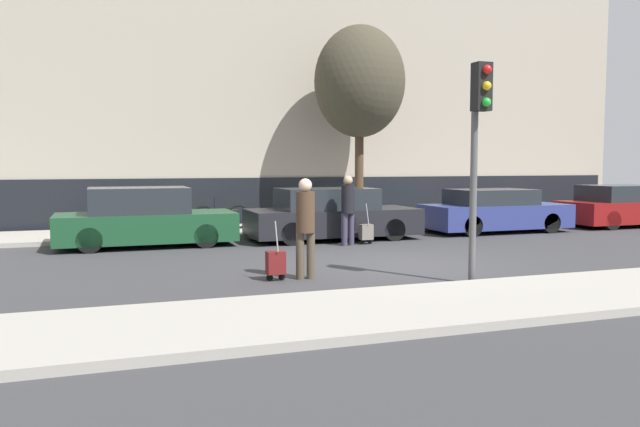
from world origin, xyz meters
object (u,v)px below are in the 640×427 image
at_px(parked_car_0, 144,219).
at_px(parked_car_3, 622,207).
at_px(pedestrian_right, 348,206).
at_px(traffic_light, 478,128).
at_px(parked_car_2, 494,212).
at_px(pedestrian_left, 305,222).
at_px(bare_tree_near_crossing, 360,82).
at_px(trolley_right, 366,232).
at_px(trolley_left, 276,263).
at_px(parked_car_1, 331,215).
at_px(parked_bicycle, 221,217).

distance_m(parked_car_0, parked_car_3, 15.29).
height_order(parked_car_0, pedestrian_right, pedestrian_right).
height_order(pedestrian_right, traffic_light, traffic_light).
bearing_deg(parked_car_2, parked_car_3, 0.68).
relative_size(pedestrian_left, bare_tree_near_crossing, 0.28).
distance_m(parked_car_0, trolley_right, 5.63).
distance_m(parked_car_2, trolley_left, 10.00).
xyz_separation_m(parked_car_1, parked_car_2, (5.34, 0.11, -0.04)).
bearing_deg(traffic_light, trolley_right, 85.75).
bearing_deg(parked_car_1, parked_car_0, 177.31).
relative_size(pedestrian_right, parked_bicycle, 1.00).
xyz_separation_m(parked_car_1, parked_car_3, (10.37, 0.17, -0.02)).
height_order(parked_car_0, traffic_light, traffic_light).
bearing_deg(parked_car_3, parked_car_1, -179.08).
height_order(parked_car_3, trolley_right, parked_car_3).
xyz_separation_m(parked_car_3, trolley_right, (-9.87, -1.42, -0.33)).
xyz_separation_m(parked_car_0, pedestrian_left, (2.42, -5.58, 0.35)).
height_order(parked_car_2, parked_bicycle, parked_car_2).
bearing_deg(parked_car_3, bare_tree_near_crossing, 162.93).
distance_m(pedestrian_left, traffic_light, 3.40).
bearing_deg(bare_tree_near_crossing, pedestrian_left, -119.07).
distance_m(parked_bicycle, bare_tree_near_crossing, 6.19).
bearing_deg(trolley_right, bare_tree_near_crossing, 69.41).
distance_m(pedestrian_left, trolley_left, 0.90).
distance_m(parked_car_0, parked_car_1, 4.93).
bearing_deg(parked_car_1, traffic_light, -89.30).
height_order(parked_car_3, pedestrian_right, pedestrian_right).
relative_size(traffic_light, bare_tree_near_crossing, 0.59).
xyz_separation_m(parked_car_2, trolley_right, (-4.84, -1.36, -0.31)).
bearing_deg(parked_car_3, parked_car_2, -179.32).
height_order(trolley_left, parked_bicycle, parked_bicycle).
bearing_deg(parked_bicycle, pedestrian_left, -89.61).
relative_size(parked_car_3, pedestrian_left, 2.29).
distance_m(parked_car_0, pedestrian_right, 5.13).
bearing_deg(parked_car_0, traffic_light, -54.71).
relative_size(parked_car_2, trolley_left, 4.14).
distance_m(trolley_left, traffic_light, 4.20).
bearing_deg(bare_tree_near_crossing, parked_car_0, -160.08).
xyz_separation_m(parked_car_3, bare_tree_near_crossing, (-8.37, 2.57, 4.03)).
bearing_deg(pedestrian_right, pedestrian_left, 49.76).
height_order(parked_car_0, bare_tree_near_crossing, bare_tree_near_crossing).
xyz_separation_m(parked_car_0, parked_car_1, (4.92, -0.23, -0.03)).
distance_m(pedestrian_left, pedestrian_right, 4.71).
height_order(parked_car_0, parked_car_3, parked_car_0).
relative_size(parked_car_0, parked_car_3, 1.05).
relative_size(parked_car_1, parked_car_3, 1.12).
relative_size(pedestrian_left, trolley_left, 1.70).
distance_m(pedestrian_left, parked_bicycle, 7.91).
bearing_deg(traffic_light, parked_bicycle, 105.71).
bearing_deg(trolley_right, parked_bicycle, 128.85).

